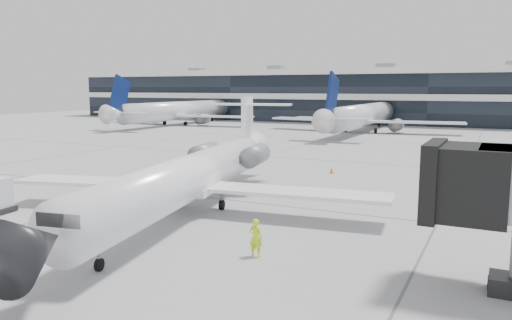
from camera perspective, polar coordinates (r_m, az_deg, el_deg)
The scene contains 8 objects.
ground at distance 31.63m, azimuth 1.63°, elevation -5.11°, with size 220.00×220.00×0.00m, color gray.
terminal at distance 110.75m, azimuth 19.76°, elevation 6.58°, with size 170.00×22.00×10.00m, color black.
bg_jet_left at distance 101.40m, azimuth -8.59°, elevation 4.03°, with size 32.00×40.00×9.60m, color white, non-canonical shape.
bg_jet_center at distance 85.86m, azimuth 12.16°, elevation 3.19°, with size 32.00×40.00×9.60m, color white, non-canonical shape.
regional_jet at distance 29.42m, azimuth -7.28°, elevation -1.70°, with size 22.85×28.48×6.61m.
ramp_worker at distance 21.94m, azimuth -0.03°, elevation -8.87°, with size 0.62×0.41×1.70m, color #D0FF1A.
traffic_cone at distance 43.44m, azimuth 8.64°, elevation -1.21°, with size 0.42×0.42×0.50m.
far_tug at distance 60.04m, azimuth -1.42°, elevation 1.82°, with size 1.62×2.24×1.29m.
Camera 1 is at (12.81, -27.98, 7.31)m, focal length 35.00 mm.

